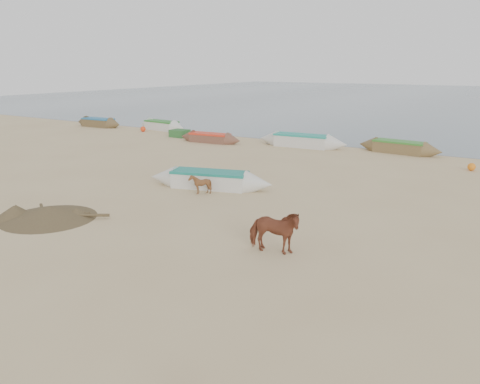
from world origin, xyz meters
name	(u,v)px	position (x,y,z in m)	size (l,w,h in m)	color
ground	(175,249)	(0.00, 0.00, 0.00)	(140.00, 140.00, 0.00)	tan
sea	(476,99)	(0.00, 82.00, 0.01)	(160.00, 160.00, 0.00)	slate
cow_adult	(274,231)	(2.90, 1.40, 0.73)	(0.79, 1.73, 1.46)	brown
calf_front	(200,184)	(-3.36, 5.86, 0.47)	(0.75, 0.84, 0.93)	brown
near_canoe	(210,179)	(-3.63, 6.99, 0.42)	(6.25, 1.22, 0.84)	silver
debris_pile	(49,212)	(-6.18, -0.21, 0.24)	(3.63, 3.63, 0.49)	brown
waterline_canoes	(373,146)	(0.26, 20.67, 0.43)	(56.86, 5.34, 0.93)	brown
beach_clutter	(425,156)	(3.84, 19.67, 0.30)	(42.66, 3.40, 0.64)	#2B602D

